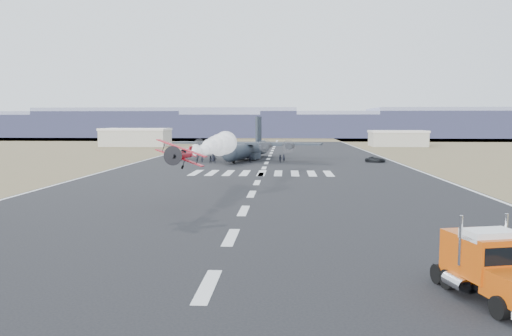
# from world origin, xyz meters

# --- Properties ---
(ground) EXTENTS (500.00, 500.00, 0.00)m
(ground) POSITION_xyz_m (0.00, 0.00, 0.00)
(ground) COLOR black
(ground) RESTS_ON ground
(scrub_far) EXTENTS (500.00, 80.00, 0.00)m
(scrub_far) POSITION_xyz_m (0.00, 230.00, 0.00)
(scrub_far) COLOR olive
(scrub_far) RESTS_ON ground
(runway_markings) EXTENTS (60.00, 260.00, 0.01)m
(runway_markings) POSITION_xyz_m (0.00, 60.00, 0.01)
(runway_markings) COLOR silver
(runway_markings) RESTS_ON ground
(ridge_seg_b) EXTENTS (150.00, 50.00, 15.00)m
(ridge_seg_b) POSITION_xyz_m (-130.00, 260.00, 7.50)
(ridge_seg_b) COLOR #8086A3
(ridge_seg_b) RESTS_ON ground
(ridge_seg_c) EXTENTS (150.00, 50.00, 17.00)m
(ridge_seg_c) POSITION_xyz_m (-65.00, 260.00, 8.50)
(ridge_seg_c) COLOR #8086A3
(ridge_seg_c) RESTS_ON ground
(ridge_seg_d) EXTENTS (150.00, 50.00, 13.00)m
(ridge_seg_d) POSITION_xyz_m (0.00, 260.00, 6.50)
(ridge_seg_d) COLOR #8086A3
(ridge_seg_d) RESTS_ON ground
(ridge_seg_e) EXTENTS (150.00, 50.00, 15.00)m
(ridge_seg_e) POSITION_xyz_m (65.00, 260.00, 7.50)
(ridge_seg_e) COLOR #8086A3
(ridge_seg_e) RESTS_ON ground
(ridge_seg_f) EXTENTS (150.00, 50.00, 17.00)m
(ridge_seg_f) POSITION_xyz_m (130.00, 260.00, 8.50)
(ridge_seg_f) COLOR #8086A3
(ridge_seg_f) RESTS_ON ground
(hangar_left) EXTENTS (24.50, 14.50, 6.70)m
(hangar_left) POSITION_xyz_m (-52.00, 145.00, 3.41)
(hangar_left) COLOR #A39F91
(hangar_left) RESTS_ON ground
(hangar_right) EXTENTS (20.50, 12.50, 5.90)m
(hangar_right) POSITION_xyz_m (46.00, 150.00, 3.01)
(hangar_right) COLOR #A39F91
(hangar_right) RESTS_ON ground
(semi_truck) EXTENTS (4.33, 8.42, 3.70)m
(semi_truck) POSITION_xyz_m (15.01, -13.05, 1.82)
(semi_truck) COLOR black
(semi_truck) RESTS_ON ground
(aerobatic_biplane) EXTENTS (5.62, 5.25, 3.08)m
(aerobatic_biplane) POSITION_xyz_m (-7.07, 14.46, 5.72)
(aerobatic_biplane) COLOR #B8130C
(smoke_trail) EXTENTS (4.04, 24.61, 3.66)m
(smoke_trail) POSITION_xyz_m (-5.36, 34.92, 5.88)
(smoke_trail) COLOR white
(transport_aircraft) EXTENTS (36.38, 29.77, 10.55)m
(transport_aircraft) POSITION_xyz_m (-4.93, 80.91, 2.72)
(transport_aircraft) COLOR #202830
(transport_aircraft) RESTS_ON ground
(support_vehicle) EXTENTS (5.12, 3.54, 1.30)m
(support_vehicle) POSITION_xyz_m (24.77, 75.62, 0.65)
(support_vehicle) COLOR black
(support_vehicle) RESTS_ON ground
(crew_a) EXTENTS (0.82, 0.77, 1.75)m
(crew_a) POSITION_xyz_m (3.88, 75.20, 0.87)
(crew_a) COLOR black
(crew_a) RESTS_ON ground
(crew_b) EXTENTS (0.91, 0.62, 1.75)m
(crew_b) POSITION_xyz_m (3.10, 73.03, 0.88)
(crew_b) COLOR black
(crew_b) RESTS_ON ground
(crew_c) EXTENTS (1.04, 1.08, 1.59)m
(crew_c) POSITION_xyz_m (-14.76, 73.56, 0.80)
(crew_c) COLOR black
(crew_c) RESTS_ON ground
(crew_d) EXTENTS (1.09, 0.83, 1.67)m
(crew_d) POSITION_xyz_m (-11.55, 70.82, 0.83)
(crew_d) COLOR black
(crew_d) RESTS_ON ground
(crew_e) EXTENTS (1.00, 0.83, 1.77)m
(crew_e) POSITION_xyz_m (-12.51, 75.18, 0.88)
(crew_e) COLOR black
(crew_e) RESTS_ON ground
(crew_f) EXTENTS (1.71, 1.22, 1.78)m
(crew_f) POSITION_xyz_m (-3.76, 73.11, 0.89)
(crew_f) COLOR black
(crew_f) RESTS_ON ground
(crew_g) EXTENTS (0.80, 0.82, 1.74)m
(crew_g) POSITION_xyz_m (-15.84, 72.80, 0.87)
(crew_g) COLOR black
(crew_g) RESTS_ON ground
(crew_h) EXTENTS (0.92, 0.70, 1.67)m
(crew_h) POSITION_xyz_m (-12.42, 70.62, 0.84)
(crew_h) COLOR black
(crew_h) RESTS_ON ground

